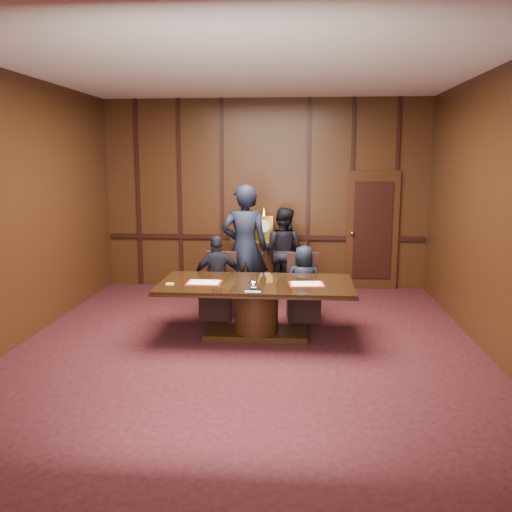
{
  "coord_description": "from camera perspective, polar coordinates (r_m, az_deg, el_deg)",
  "views": [
    {
      "loc": [
        0.64,
        -6.63,
        2.4
      ],
      "look_at": [
        0.04,
        0.89,
        1.05
      ],
      "focal_mm": 38.0,
      "sensor_mm": 36.0,
      "label": 1
    }
  ],
  "objects": [
    {
      "name": "signatory_left",
      "position": [
        8.2,
        -4.07,
        -2.26
      ],
      "size": [
        0.81,
        0.51,
        1.28
      ],
      "primitive_type": "imported",
      "rotation": [
        0.0,
        0.0,
        3.42
      ],
      "color": "black",
      "rests_on": "ground"
    },
    {
      "name": "inkstand",
      "position": [
        6.87,
        -0.28,
        -3.18
      ],
      "size": [
        0.2,
        0.14,
        0.12
      ],
      "color": "white",
      "rests_on": "conference_table"
    },
    {
      "name": "signatory_right",
      "position": [
        8.12,
        5.05,
        -2.88
      ],
      "size": [
        0.6,
        0.42,
        1.15
      ],
      "primitive_type": "imported",
      "rotation": [
        0.0,
        0.0,
        3.04
      ],
      "color": "black",
      "rests_on": "ground"
    },
    {
      "name": "chair_left",
      "position": [
        8.35,
        -3.94,
        -4.48
      ],
      "size": [
        0.54,
        0.54,
        0.99
      ],
      "rotation": [
        0.0,
        0.0,
        -0.12
      ],
      "color": "black",
      "rests_on": "ground"
    },
    {
      "name": "folder_right",
      "position": [
        7.21,
        5.35,
        -2.97
      ],
      "size": [
        0.49,
        0.37,
        0.02
      ],
      "rotation": [
        0.0,
        0.0,
        0.09
      ],
      "color": "#A31F0F",
      "rests_on": "conference_table"
    },
    {
      "name": "notepad",
      "position": [
        7.29,
        -9.05,
        -2.92
      ],
      "size": [
        0.1,
        0.07,
        0.01
      ],
      "primitive_type": "cube",
      "rotation": [
        0.0,
        0.0,
        -0.0
      ],
      "color": "#D8BA69",
      "rests_on": "conference_table"
    },
    {
      "name": "room",
      "position": [
        6.82,
        -0.3,
        4.46
      ],
      "size": [
        7.0,
        7.04,
        3.5
      ],
      "color": "black",
      "rests_on": "ground"
    },
    {
      "name": "folder_left",
      "position": [
        7.3,
        -5.51,
        -2.81
      ],
      "size": [
        0.46,
        0.33,
        0.02
      ],
      "rotation": [
        0.0,
        0.0,
        -0.01
      ],
      "color": "#A31F0F",
      "rests_on": "conference_table"
    },
    {
      "name": "sideboard",
      "position": [
        10.09,
        0.83,
        -0.78
      ],
      "size": [
        1.6,
        0.45,
        1.54
      ],
      "color": "black",
      "rests_on": "ground"
    },
    {
      "name": "chair_right",
      "position": [
        8.26,
        5.0,
        -4.66
      ],
      "size": [
        0.52,
        0.52,
        0.99
      ],
      "rotation": [
        0.0,
        0.0,
        0.09
      ],
      "color": "black",
      "rests_on": "ground"
    },
    {
      "name": "witness_right",
      "position": [
        9.69,
        2.85,
        0.53
      ],
      "size": [
        0.92,
        0.83,
        1.56
      ],
      "primitive_type": "imported",
      "rotation": [
        0.0,
        0.0,
        2.77
      ],
      "color": "black",
      "rests_on": "ground"
    },
    {
      "name": "witness_left",
      "position": [
        8.58,
        -1.19,
        0.83
      ],
      "size": [
        0.79,
        0.57,
        2.02
      ],
      "primitive_type": "imported",
      "rotation": [
        0.0,
        0.0,
        3.26
      ],
      "color": "black",
      "rests_on": "ground"
    },
    {
      "name": "conference_table",
      "position": [
        7.38,
        0.02,
        -4.68
      ],
      "size": [
        2.62,
        1.32,
        0.76
      ],
      "color": "black",
      "rests_on": "ground"
    }
  ]
}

